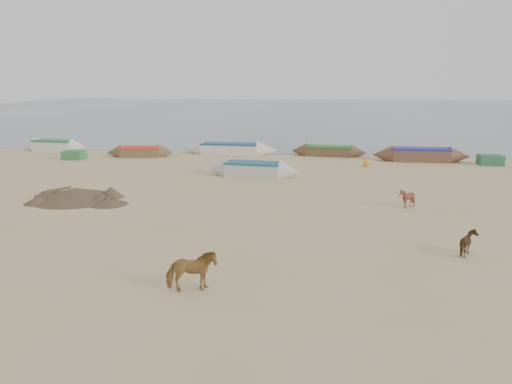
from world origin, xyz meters
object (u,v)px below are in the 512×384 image
calf_front (407,198)px  near_canoe (253,169)px  calf_right (469,243)px  cow_adult (191,271)px

calf_front → near_canoe: 10.07m
calf_front → calf_right: size_ratio=1.10×
calf_front → cow_adult: bearing=-34.6°
cow_adult → calf_front: bearing=-55.3°
calf_right → near_canoe: 15.27m
cow_adult → near_canoe: size_ratio=0.24×
cow_adult → near_canoe: bearing=-17.7°
calf_front → near_canoe: bearing=-129.1°
calf_right → near_canoe: size_ratio=0.15×
cow_adult → calf_front: 12.24m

